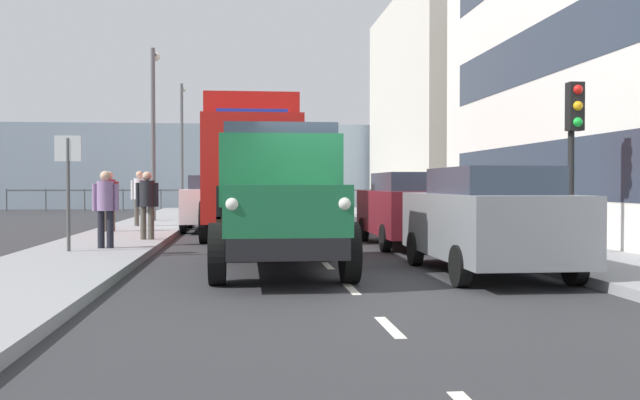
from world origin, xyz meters
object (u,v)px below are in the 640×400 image
pedestrian_couple_a (147,200)px  traffic_light_near (574,130)px  truck_vintage_green (280,201)px  car_grey_kerbside_near (487,219)px  lorry_cargo_red (251,162)px  pedestrian_near_railing (140,194)px  pedestrian_by_lamp (105,203)px  street_sign (68,172)px  car_white_oppositeside_0 (215,202)px  pedestrian_in_dark_coat (109,196)px  car_maroon_kerbside_1 (411,208)px  lamp_post_promenade (154,118)px  lamp_post_far (182,135)px

pedestrian_couple_a → traffic_light_near: (-8.41, 4.37, 1.38)m
truck_vintage_green → car_grey_kerbside_near: size_ratio=1.30×
lorry_cargo_red → pedestrian_near_railing: lorry_cargo_red is taller
pedestrian_by_lamp → car_grey_kerbside_near: bearing=150.4°
car_grey_kerbside_near → street_sign: 7.99m
lorry_cargo_red → car_grey_kerbside_near: size_ratio=1.88×
car_white_oppositeside_0 → pedestrian_in_dark_coat: pedestrian_in_dark_coat is taller
car_maroon_kerbside_1 → pedestrian_couple_a: bearing=-6.6°
lorry_cargo_red → pedestrian_in_dark_coat: bearing=5.0°
car_grey_kerbside_near → street_sign: bearing=-23.6°
car_grey_kerbside_near → lamp_post_promenade: (7.13, -15.05, 2.94)m
pedestrian_near_railing → lamp_post_far: lamp_post_far is taller
truck_vintage_green → car_maroon_kerbside_1: 5.79m
pedestrian_couple_a → lamp_post_far: size_ratio=0.25×
car_white_oppositeside_0 → lorry_cargo_red: bearing=117.7°
traffic_light_near → truck_vintage_green: bearing=11.2°
truck_vintage_green → car_maroon_kerbside_1: truck_vintage_green is taller
car_grey_kerbside_near → pedestrian_by_lamp: pedestrian_by_lamp is taller
street_sign → pedestrian_by_lamp: bearing=-133.2°
truck_vintage_green → car_maroon_kerbside_1: size_ratio=1.25×
lorry_cargo_red → pedestrian_near_railing: (3.45, -2.16, -0.92)m
car_white_oppositeside_0 → traffic_light_near: bearing=125.6°
traffic_light_near → lamp_post_promenade: lamp_post_promenade is taller
pedestrian_in_dark_coat → traffic_light_near: (-9.85, 7.40, 1.35)m
pedestrian_by_lamp → pedestrian_near_railing: size_ratio=0.92×
lorry_cargo_red → car_maroon_kerbside_1: size_ratio=1.81×
car_grey_kerbside_near → street_sign: size_ratio=1.94×
car_white_oppositeside_0 → pedestrian_near_railing: pedestrian_near_railing is taller
car_white_oppositeside_0 → pedestrian_in_dark_coat: (2.81, 2.45, 0.22)m
car_grey_kerbside_near → car_maroon_kerbside_1: 5.33m
pedestrian_by_lamp → lamp_post_promenade: bearing=-87.8°
lamp_post_promenade → lamp_post_far: bearing=-90.4°
lorry_cargo_red → traffic_light_near: (-5.93, 7.74, 0.40)m
car_maroon_kerbside_1 → street_sign: 7.64m
car_white_oppositeside_0 → traffic_light_near: 12.22m
pedestrian_near_railing → car_grey_kerbside_near: bearing=121.7°
lamp_post_promenade → street_sign: 12.06m
pedestrian_by_lamp → traffic_light_near: bearing=166.6°
car_grey_kerbside_near → traffic_light_near: 3.21m
car_maroon_kerbside_1 → pedestrian_couple_a: 6.21m
car_maroon_kerbside_1 → car_white_oppositeside_0: 7.84m
pedestrian_in_dark_coat → street_sign: size_ratio=0.74×
pedestrian_couple_a → lorry_cargo_red: bearing=-126.3°
lamp_post_promenade → lamp_post_far: (-0.07, -10.74, 0.12)m
street_sign → car_white_oppositeside_0: bearing=-106.6°
truck_vintage_green → car_white_oppositeside_0: 11.06m
lorry_cargo_red → pedestrian_in_dark_coat: (3.92, 0.34, -0.95)m
lamp_post_far → lorry_cargo_red: bearing=101.6°
pedestrian_by_lamp → pedestrian_in_dark_coat: bearing=-80.2°
traffic_light_near → street_sign: 9.68m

